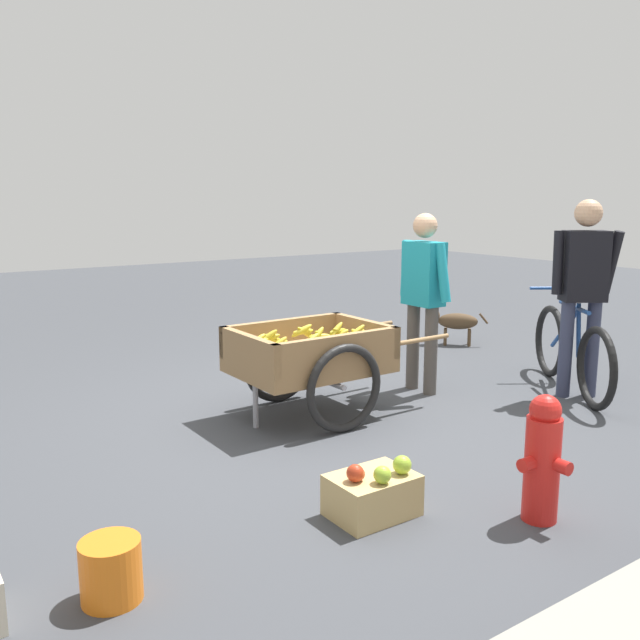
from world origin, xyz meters
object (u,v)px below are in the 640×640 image
object	(u,v)px
fruit_cart	(310,359)
vendor_person	(423,288)
dog	(454,321)
mixed_fruit_crate	(373,493)
cyclist_person	(584,280)
fire_hydrant	(542,459)
bicycle	(571,351)
plastic_bucket	(111,570)

from	to	relation	value
fruit_cart	vendor_person	distance (m)	1.23
dog	mixed_fruit_crate	world-z (taller)	dog
cyclist_person	dog	bearing A→B (deg)	-106.52
fruit_cart	dog	xyz separation A→B (m)	(-2.70, -1.15, -0.17)
vendor_person	fire_hydrant	size ratio (longest dim) A/B	2.26
fruit_cart	bicycle	bearing A→B (deg)	162.16
dog	cyclist_person	bearing A→B (deg)	73.48
fruit_cart	mixed_fruit_crate	xyz separation A→B (m)	(0.63, 1.54, -0.32)
fruit_cart	dog	world-z (taller)	fruit_cart
bicycle	cyclist_person	world-z (taller)	cyclist_person
fire_hydrant	bicycle	bearing A→B (deg)	-147.77
fruit_cart	bicycle	size ratio (longest dim) A/B	1.16
fire_hydrant	fruit_cart	bearing A→B (deg)	-88.74
cyclist_person	mixed_fruit_crate	size ratio (longest dim) A/B	3.69
vendor_person	bicycle	bearing A→B (deg)	145.63
dog	plastic_bucket	world-z (taller)	dog
cyclist_person	plastic_bucket	world-z (taller)	cyclist_person
vendor_person	cyclist_person	bearing A→B (deg)	138.85
dog	fruit_cart	bearing A→B (deg)	23.10
mixed_fruit_crate	fire_hydrant	bearing A→B (deg)	142.24
dog	mixed_fruit_crate	size ratio (longest dim) A/B	1.16
cyclist_person	bicycle	bearing A→B (deg)	-123.14
vendor_person	plastic_bucket	xyz separation A→B (m)	(3.14, 1.52, -0.76)
dog	plastic_bucket	size ratio (longest dim) A/B	1.96
fruit_cart	plastic_bucket	size ratio (longest dim) A/B	6.35
mixed_fruit_crate	bicycle	bearing A→B (deg)	-163.66
bicycle	cyclist_person	size ratio (longest dim) A/B	0.88
vendor_person	mixed_fruit_crate	xyz separation A→B (m)	(1.78, 1.55, -0.77)
fruit_cart	vendor_person	world-z (taller)	vendor_person
dog	plastic_bucket	distance (m)	5.40
vendor_person	plastic_bucket	world-z (taller)	vendor_person
dog	fire_hydrant	size ratio (longest dim) A/B	0.76
plastic_bucket	mixed_fruit_crate	bearing A→B (deg)	178.84
vendor_person	fruit_cart	bearing A→B (deg)	0.60
dog	vendor_person	bearing A→B (deg)	36.22
fire_hydrant	vendor_person	bearing A→B (deg)	-117.92
bicycle	dog	distance (m)	1.93
fruit_cart	plastic_bucket	xyz separation A→B (m)	(1.99, 1.51, -0.31)
fruit_cart	plastic_bucket	distance (m)	2.52
cyclist_person	fire_hydrant	world-z (taller)	cyclist_person
fruit_cart	fire_hydrant	size ratio (longest dim) A/B	2.47
mixed_fruit_crate	plastic_bucket	bearing A→B (deg)	-1.16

